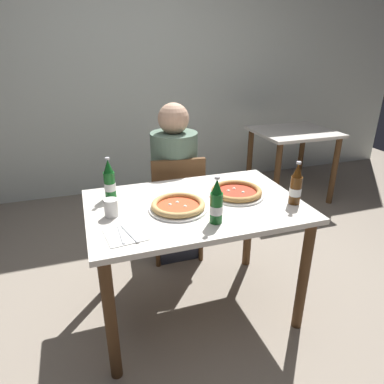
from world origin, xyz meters
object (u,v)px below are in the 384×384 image
object	(u,v)px
chair_behind_table	(176,202)
pizza_margherita_near	(236,192)
diner_seated	(175,187)
beer_bottle_left	(110,182)
beer_bottle_right	(296,186)
paper_cup	(111,208)
pizza_marinara_far	(178,206)
napkin_with_cutlery	(126,235)
dining_table_background	(292,145)
beer_bottle_center	(216,204)
dining_table_main	(195,221)

from	to	relation	value
chair_behind_table	pizza_margherita_near	distance (m)	0.68
diner_seated	beer_bottle_left	world-z (taller)	diner_seated
beer_bottle_right	paper_cup	size ratio (longest dim) A/B	2.60
pizza_marinara_far	napkin_with_cutlery	size ratio (longest dim) A/B	1.60
chair_behind_table	pizza_marinara_far	distance (m)	0.73
diner_seated	dining_table_background	xyz separation A→B (m)	(1.49, 0.70, 0.01)
pizza_marinara_far	paper_cup	xyz separation A→B (m)	(-0.35, 0.03, 0.03)
dining_table_background	beer_bottle_center	size ratio (longest dim) A/B	3.24
diner_seated	napkin_with_cutlery	size ratio (longest dim) A/B	6.05
pizza_marinara_far	diner_seated	bearing A→B (deg)	75.90
dining_table_main	beer_bottle_right	bearing A→B (deg)	-18.08
beer_bottle_center	beer_bottle_right	bearing A→B (deg)	7.92
paper_cup	pizza_margherita_near	bearing A→B (deg)	3.06
pizza_marinara_far	paper_cup	world-z (taller)	paper_cup
beer_bottle_right	paper_cup	bearing A→B (deg)	170.52
dining_table_main	paper_cup	bearing A→B (deg)	-179.03
dining_table_background	napkin_with_cutlery	distance (m)	2.54
dining_table_background	napkin_with_cutlery	world-z (taller)	napkin_with_cutlery
chair_behind_table	dining_table_background	xyz separation A→B (m)	(1.50, 0.75, 0.11)
diner_seated	dining_table_background	distance (m)	1.64
dining_table_main	napkin_with_cutlery	bearing A→B (deg)	-151.58
dining_table_background	paper_cup	bearing A→B (deg)	-145.94
pizza_margherita_near	pizza_marinara_far	world-z (taller)	same
dining_table_main	napkin_with_cutlery	distance (m)	0.50
beer_bottle_center	beer_bottle_right	size ratio (longest dim) A/B	1.00
dining_table_main	dining_table_background	xyz separation A→B (m)	(1.56, 1.36, -0.04)
beer_bottle_center	napkin_with_cutlery	xyz separation A→B (m)	(-0.45, 0.01, -0.10)
dining_table_background	beer_bottle_center	xyz separation A→B (m)	(-1.53, -1.60, 0.26)
dining_table_main	beer_bottle_center	bearing A→B (deg)	-83.16
dining_table_main	pizza_marinara_far	size ratio (longest dim) A/B	3.75
chair_behind_table	beer_bottle_center	bearing A→B (deg)	92.57
beer_bottle_left	diner_seated	bearing A→B (deg)	40.63
chair_behind_table	paper_cup	size ratio (longest dim) A/B	8.95
pizza_marinara_far	beer_bottle_center	distance (m)	0.26
beer_bottle_left	beer_bottle_center	xyz separation A→B (m)	(0.47, -0.47, 0.00)
dining_table_background	pizza_margherita_near	size ratio (longest dim) A/B	2.44
diner_seated	beer_bottle_right	xyz separation A→B (m)	(0.47, -0.83, 0.27)
pizza_marinara_far	napkin_with_cutlery	distance (m)	0.37
pizza_margherita_near	beer_bottle_right	size ratio (longest dim) A/B	1.33
pizza_marinara_far	paper_cup	bearing A→B (deg)	174.32
beer_bottle_right	dining_table_background	bearing A→B (deg)	56.21
dining_table_background	paper_cup	distance (m)	2.44
pizza_margherita_near	pizza_marinara_far	size ratio (longest dim) A/B	1.02
dining_table_background	beer_bottle_right	world-z (taller)	beer_bottle_right
pizza_margherita_near	pizza_marinara_far	xyz separation A→B (m)	(-0.38, -0.07, 0.00)
beer_bottle_center	paper_cup	distance (m)	0.55
chair_behind_table	napkin_with_cutlery	bearing A→B (deg)	64.70
dining_table_main	beer_bottle_left	distance (m)	0.54
pizza_marinara_far	paper_cup	distance (m)	0.35
beer_bottle_left	beer_bottle_right	distance (m)	1.05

